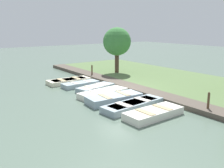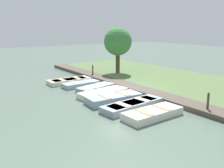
{
  "view_description": "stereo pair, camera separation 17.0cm",
  "coord_description": "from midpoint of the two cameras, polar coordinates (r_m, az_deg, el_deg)",
  "views": [
    {
      "loc": [
        9.33,
        12.09,
        4.08
      ],
      "look_at": [
        0.6,
        0.04,
        0.65
      ],
      "focal_mm": 40.0,
      "sensor_mm": 36.0,
      "label": 1
    },
    {
      "loc": [
        9.19,
        12.19,
        4.08
      ],
      "look_at": [
        0.6,
        0.04,
        0.65
      ],
      "focal_mm": 40.0,
      "sensor_mm": 36.0,
      "label": 2
    }
  ],
  "objects": [
    {
      "name": "rowboat_6",
      "position": [
        11.71,
        9.72,
        -6.63
      ],
      "size": [
        2.96,
        1.2,
        0.38
      ],
      "rotation": [
        0.0,
        0.0,
        0.02
      ],
      "color": "silver",
      "rests_on": "ground_plane"
    },
    {
      "name": "rowboat_1",
      "position": [
        17.53,
        -6.81,
        -0.02
      ],
      "size": [
        2.64,
        1.03,
        0.33
      ],
      "rotation": [
        0.0,
        0.0,
        0.03
      ],
      "color": "#8C9EA8",
      "rests_on": "ground_plane"
    },
    {
      "name": "rowboat_2",
      "position": [
        16.41,
        -3.4,
        -0.86
      ],
      "size": [
        2.85,
        1.6,
        0.33
      ],
      "rotation": [
        0.0,
        0.0,
        0.23
      ],
      "color": "#8C9EA8",
      "rests_on": "ground_plane"
    },
    {
      "name": "mooring_post_far",
      "position": [
        12.75,
        21.42,
        -4.08
      ],
      "size": [
        0.11,
        0.11,
        1.06
      ],
      "color": "brown",
      "rests_on": "ground_plane"
    },
    {
      "name": "rowboat_4",
      "position": [
        13.79,
        0.79,
        -3.29
      ],
      "size": [
        3.18,
        1.43,
        0.44
      ],
      "rotation": [
        0.0,
        0.0,
        -0.07
      ],
      "color": "#8C9EA8",
      "rests_on": "ground_plane"
    },
    {
      "name": "park_tree_far_left",
      "position": [
        21.31,
        1.57,
        9.59
      ],
      "size": [
        2.36,
        2.36,
        4.04
      ],
      "color": "#4C3828",
      "rests_on": "ground_plane"
    },
    {
      "name": "rowboat_5",
      "position": [
        12.84,
        5.12,
        -4.79
      ],
      "size": [
        3.66,
        1.4,
        0.35
      ],
      "rotation": [
        0.0,
        0.0,
        0.09
      ],
      "color": "#8C9EA8",
      "rests_on": "ground_plane"
    },
    {
      "name": "rowboat_0",
      "position": [
        18.7,
        -9.42,
        0.71
      ],
      "size": [
        3.15,
        1.25,
        0.33
      ],
      "rotation": [
        0.0,
        0.0,
        -0.01
      ],
      "color": "beige",
      "rests_on": "ground_plane"
    },
    {
      "name": "rowboat_3",
      "position": [
        15.0,
        -1.71,
        -2.09
      ],
      "size": [
        3.23,
        1.47,
        0.37
      ],
      "rotation": [
        0.0,
        0.0,
        0.11
      ],
      "color": "silver",
      "rests_on": "ground_plane"
    },
    {
      "name": "shore_bank",
      "position": [
        19.15,
        13.99,
        0.61
      ],
      "size": [
        8.0,
        24.0,
        0.21
      ],
      "color": "#567042",
      "rests_on": "ground_plane"
    },
    {
      "name": "ground_plane",
      "position": [
        15.81,
        1.99,
        -1.99
      ],
      "size": [
        80.0,
        80.0,
        0.0
      ],
      "primitive_type": "plane",
      "color": "#566B5B"
    },
    {
      "name": "mooring_post_near",
      "position": [
        20.36,
        -4.19,
        2.92
      ],
      "size": [
        0.11,
        0.11,
        1.06
      ],
      "color": "brown",
      "rests_on": "ground_plane"
    },
    {
      "name": "dock_walkway",
      "position": [
        16.51,
        5.32,
        -0.93
      ],
      "size": [
        1.2,
        23.84,
        0.25
      ],
      "color": "#51473D",
      "rests_on": "ground_plane"
    }
  ]
}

